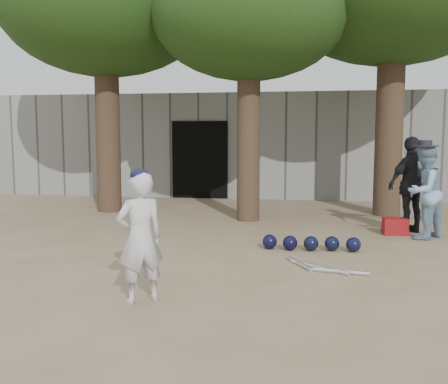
% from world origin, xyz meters
% --- Properties ---
extents(ground, '(70.00, 70.00, 0.00)m').
position_xyz_m(ground, '(0.00, 0.00, 0.00)').
color(ground, '#937C5E').
rests_on(ground, ground).
extents(boy_player, '(0.60, 0.58, 1.39)m').
position_xyz_m(boy_player, '(0.06, -1.21, 0.70)').
color(boy_player, silver).
rests_on(boy_player, ground).
extents(spectator_blue, '(0.99, 1.00, 1.63)m').
position_xyz_m(spectator_blue, '(3.79, 2.78, 0.82)').
color(spectator_blue, '#7CA5C1').
rests_on(spectator_blue, ground).
extents(spectator_dark, '(1.11, 0.91, 1.76)m').
position_xyz_m(spectator_dark, '(3.70, 3.32, 0.88)').
color(spectator_dark, black).
rests_on(spectator_dark, ground).
extents(red_bag, '(0.43, 0.34, 0.30)m').
position_xyz_m(red_bag, '(3.40, 3.08, 0.15)').
color(red_bag, maroon).
rests_on(red_bag, ground).
extents(back_building, '(16.00, 5.24, 3.00)m').
position_xyz_m(back_building, '(-0.00, 10.33, 1.50)').
color(back_building, gray).
rests_on(back_building, ground).
extents(helmet_row, '(1.51, 0.29, 0.23)m').
position_xyz_m(helmet_row, '(1.88, 1.53, 0.12)').
color(helmet_row, black).
rests_on(helmet_row, ground).
extents(bat_pile, '(1.09, 0.81, 0.06)m').
position_xyz_m(bat_pile, '(1.97, 0.43, 0.03)').
color(bat_pile, silver).
rests_on(bat_pile, ground).
extents(tree_row, '(11.40, 5.80, 6.69)m').
position_xyz_m(tree_row, '(0.74, 5.02, 4.69)').
color(tree_row, brown).
rests_on(tree_row, ground).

